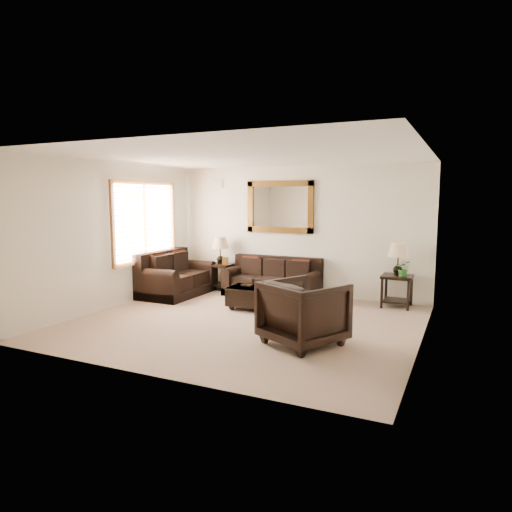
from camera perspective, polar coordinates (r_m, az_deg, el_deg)
The scene contains 11 objects.
room at distance 7.36m, azimuth -1.50°, elevation 1.90°, with size 5.51×5.01×2.71m.
window at distance 9.57m, azimuth -13.67°, elevation 4.14°, with size 0.07×1.96×1.66m.
mirror at distance 9.74m, azimuth 2.99°, elevation 6.15°, with size 1.50×0.06×1.10m.
air_vent at distance 10.42m, azimuth -4.81°, elevation 8.96°, with size 0.25×0.02×0.18m, color #999999.
sofa at distance 9.57m, azimuth 2.13°, elevation -3.26°, with size 1.97×0.85×0.80m.
loveseat at distance 9.80m, azimuth -10.13°, elevation -2.83°, with size 0.98×1.65×0.93m.
end_table_left at distance 10.14m, azimuth -4.47°, elevation 0.07°, with size 0.54×0.54×1.18m.
end_table_right at distance 8.91m, azimuth 17.31°, elevation -1.11°, with size 0.55×0.55×1.21m.
coffee_table at distance 8.40m, azimuth 0.66°, elevation -5.00°, with size 1.24×0.72×0.51m.
armchair at distance 6.42m, azimuth 5.98°, elevation -6.65°, with size 0.97×0.91×1.00m, color black.
potted_plant at distance 8.80m, azimuth 17.97°, elevation -1.70°, with size 0.27×0.30×0.24m, color #235D20.
Camera 1 is at (3.28, -6.56, 2.04)m, focal length 32.00 mm.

